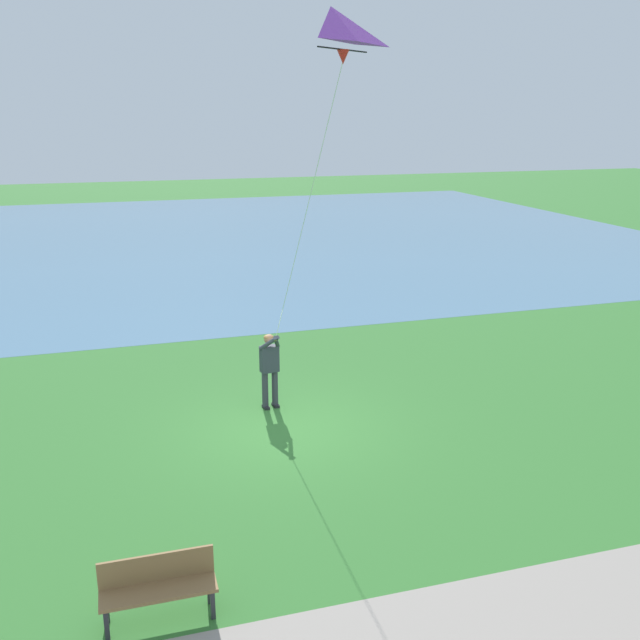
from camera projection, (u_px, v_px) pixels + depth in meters
name	position (u px, v px, depth m)	size (l,w,h in m)	color
ground_plane	(283.00, 428.00, 14.90)	(120.00, 120.00, 0.00)	#33702D
lake_water	(244.00, 235.00, 38.58)	(36.00, 44.00, 0.01)	teal
walkway_path	(562.00, 625.00, 9.13)	(2.40, 32.00, 0.02)	gray
person_kite_flyer	(270.00, 364.00, 15.65)	(0.62, 0.52, 1.83)	#232328
flying_kite	(332.00, 39.00, 11.07)	(3.37, 1.43, 6.21)	purple
park_bench_near_walkway	(158.00, 583.00, 9.16)	(0.45, 1.50, 0.88)	olive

